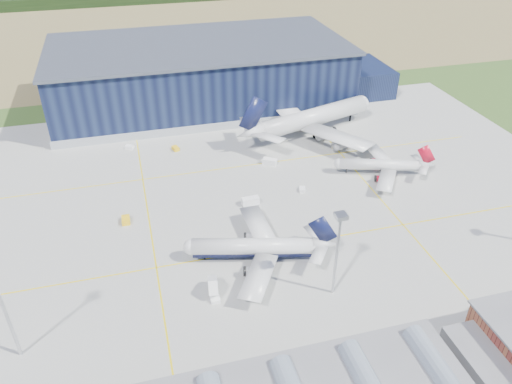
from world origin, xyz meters
name	(u,v)px	position (x,y,z in m)	size (l,w,h in m)	color
ground	(259,227)	(0.00, 0.00, 0.00)	(600.00, 600.00, 0.00)	#2B491B
apron	(250,207)	(0.00, 10.00, 0.03)	(220.00, 160.00, 0.08)	#9D9D98
farmland	(168,30)	(0.00, 220.00, 0.00)	(600.00, 220.00, 0.01)	olive
hangar	(206,76)	(2.81, 94.80, 11.62)	(145.00, 62.00, 26.10)	black
light_mast_west	(1,301)	(-60.00, -30.00, 15.43)	(2.60, 2.60, 23.00)	#B5B6BC
light_mast_center	(338,242)	(10.00, -30.00, 15.43)	(2.60, 2.60, 23.00)	#B5B6BC
airliner_navy	(253,239)	(-5.30, -13.22, 6.55)	(40.16, 39.29, 13.10)	silver
airliner_red	(380,160)	(46.24, 18.09, 5.47)	(33.57, 32.84, 10.95)	silver
airliner_widebody	(314,109)	(36.19, 53.31, 10.08)	(61.81, 60.46, 20.15)	silver
gse_tug_a	(126,220)	(-36.44, 12.05, 0.78)	(2.27, 3.72, 1.55)	yellow
gse_tug_b	(335,347)	(3.90, -46.00, 0.61)	(1.89, 2.83, 1.23)	yellow
gse_van_a	(250,201)	(0.54, 11.71, 1.15)	(2.31, 5.28, 2.31)	white
gse_cart_a	(302,189)	(18.31, 14.69, 0.58)	(1.77, 2.66, 1.15)	white
gse_van_b	(270,162)	(13.14, 33.67, 1.11)	(2.22, 4.84, 2.22)	white
gse_tug_c	(176,148)	(-16.84, 52.83, 0.68)	(1.93, 3.09, 1.35)	yellow
gse_cart_b	(130,147)	(-32.91, 58.28, 0.65)	(1.99, 2.99, 1.30)	white
airstair	(213,288)	(-17.76, -23.05, 1.74)	(2.18, 5.45, 3.49)	white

